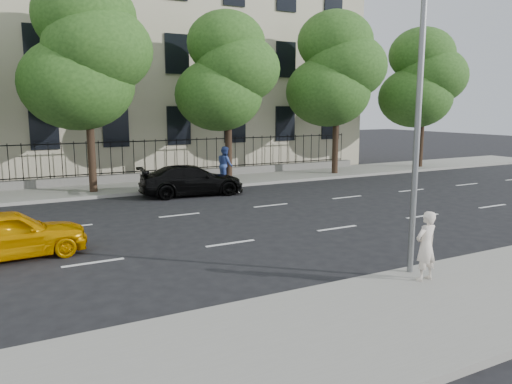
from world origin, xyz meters
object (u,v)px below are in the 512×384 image
yellow_taxi (9,234)px  woman_near (426,246)px  street_light (404,59)px  black_sedan (192,180)px

yellow_taxi → woman_near: woman_near is taller
street_light → woman_near: 4.34m
street_light → yellow_taxi: bearing=145.8°
street_light → yellow_taxi: street_light is taller
street_light → black_sedan: bearing=92.2°
black_sedan → street_light: bearing=-171.5°
street_light → black_sedan: (-0.49, 12.65, -4.45)m
street_light → yellow_taxi: size_ratio=2.01×
black_sedan → woman_near: bearing=-172.3°
yellow_taxi → black_sedan: 10.52m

